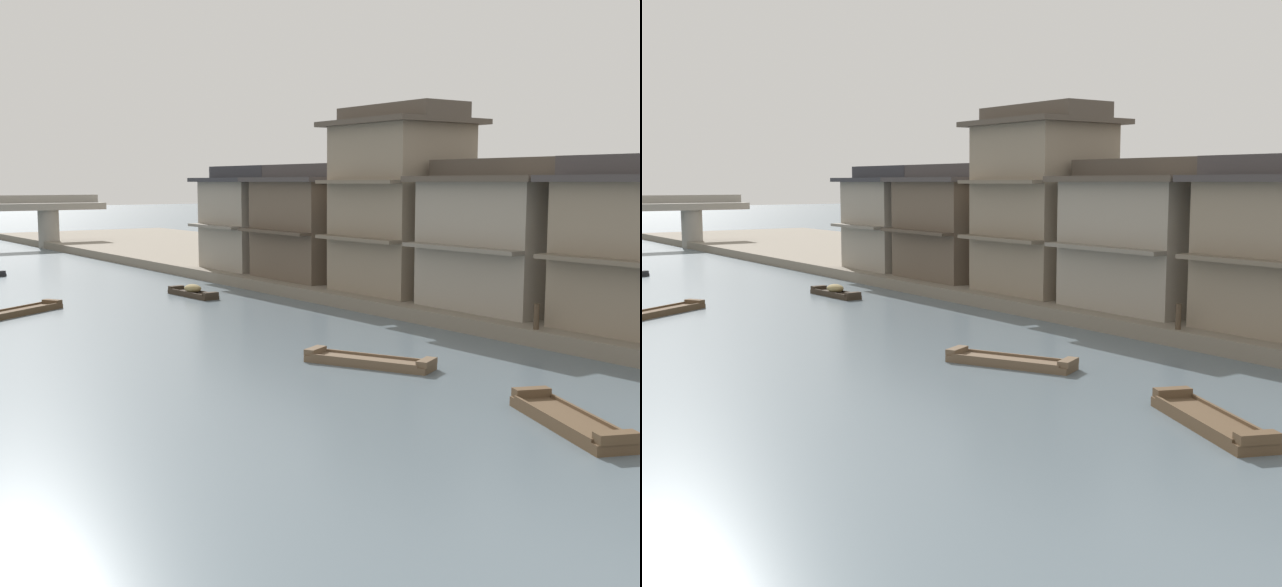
{
  "view_description": "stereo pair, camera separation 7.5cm",
  "coord_description": "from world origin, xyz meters",
  "views": [
    {
      "loc": [
        -16.39,
        -4.42,
        5.79
      ],
      "look_at": [
        2.36,
        21.95,
        1.51
      ],
      "focal_mm": 47.47,
      "sensor_mm": 36.0,
      "label": 1
    },
    {
      "loc": [
        -16.33,
        -4.47,
        5.79
      ],
      "look_at": [
        2.36,
        21.95,
        1.51
      ],
      "focal_mm": 47.47,
      "sensor_mm": 36.0,
      "label": 2
    }
  ],
  "objects": [
    {
      "name": "boat_moored_far",
      "position": [
        -6.32,
        32.94,
        0.12
      ],
      "size": [
        5.28,
        3.8,
        0.38
      ],
      "color": "brown",
      "rests_on": "ground"
    },
    {
      "name": "riverbank_right",
      "position": [
        15.68,
        30.0,
        0.29
      ],
      "size": [
        18.0,
        110.0,
        0.59
      ],
      "primitive_type": "cube",
      "color": "slate",
      "rests_on": "ground"
    },
    {
      "name": "mooring_post_dock_mid",
      "position": [
        7.03,
        15.25,
        1.05
      ],
      "size": [
        0.2,
        0.2,
        0.92
      ],
      "primitive_type": "cylinder",
      "color": "#473828",
      "rests_on": "riverbank_right"
    },
    {
      "name": "boat_moored_second",
      "position": [
        3.03,
        34.09,
        0.22
      ],
      "size": [
        1.08,
        3.8,
        0.62
      ],
      "color": "#33281E",
      "rests_on": "ground"
    },
    {
      "name": "boat_moored_nearest",
      "position": [
        -0.29,
        8.0,
        0.16
      ],
      "size": [
        2.68,
        4.39,
        0.48
      ],
      "color": "brown",
      "rests_on": "ground"
    },
    {
      "name": "boat_midriver_upstream",
      "position": [
        0.11,
        16.1,
        0.13
      ],
      "size": [
        2.77,
        4.22,
        0.4
      ],
      "color": "brown",
      "rests_on": "ground"
    },
    {
      "name": "house_waterfront_tall",
      "position": [
        10.59,
        19.47,
        3.59
      ],
      "size": [
        6.99,
        6.94,
        6.14
      ],
      "color": "gray",
      "rests_on": "riverbank_right"
    },
    {
      "name": "house_waterfront_end",
      "position": [
        10.33,
        39.74,
        3.59
      ],
      "size": [
        6.47,
        6.23,
        6.14
      ],
      "color": "gray",
      "rests_on": "riverbank_right"
    },
    {
      "name": "house_waterfront_narrow",
      "position": [
        9.93,
        26.1,
        4.9
      ],
      "size": [
        5.67,
        6.43,
        8.74
      ],
      "color": "gray",
      "rests_on": "riverbank_right"
    },
    {
      "name": "house_waterfront_far",
      "position": [
        10.37,
        33.22,
        3.59
      ],
      "size": [
        6.54,
        6.96,
        6.14
      ],
      "color": "brown",
      "rests_on": "riverbank_right"
    }
  ]
}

